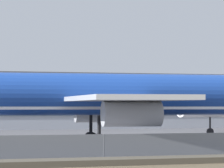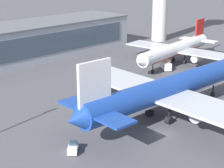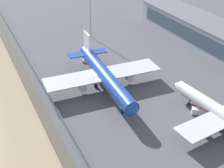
{
  "view_description": "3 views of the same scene",
  "coord_description": "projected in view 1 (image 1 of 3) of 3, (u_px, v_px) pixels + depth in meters",
  "views": [
    {
      "loc": [
        -15.14,
        -71.17,
        4.7
      ],
      "look_at": [
        7.08,
        5.96,
        7.4
      ],
      "focal_mm": 105.0,
      "sensor_mm": 36.0,
      "label": 1
    },
    {
      "loc": [
        -52.18,
        -37.59,
        30.98
      ],
      "look_at": [
        1.91,
        15.58,
        5.78
      ],
      "focal_mm": 60.0,
      "sensor_mm": 36.0,
      "label": 2
    },
    {
      "loc": [
        97.26,
        -36.55,
        61.22
      ],
      "look_at": [
        8.19,
        7.13,
        2.15
      ],
      "focal_mm": 50.0,
      "sensor_mm": 36.0,
      "label": 3
    }
  ],
  "objects": [
    {
      "name": "ground_plane",
      "position": [
        65.0,
        148.0,
        72.38
      ],
      "size": [
        500.0,
        500.0,
        0.0
      ],
      "primitive_type": "plane",
      "color": "#4C4C51"
    },
    {
      "name": "shoreline_seawall",
      "position": [
        118.0,
        161.0,
        52.7
      ],
      "size": [
        320.0,
        3.0,
        0.5
      ],
      "color": "#474238",
      "rests_on": "ground"
    },
    {
      "name": "perimeter_fence",
      "position": [
        104.0,
        147.0,
        57.06
      ],
      "size": [
        280.0,
        0.1,
        2.24
      ],
      "color": "slate",
      "rests_on": "ground"
    },
    {
      "name": "cargo_jet_blue",
      "position": [
        115.0,
        96.0,
        78.97
      ],
      "size": [
        51.46,
        44.02,
        15.45
      ],
      "color": "#193D93",
      "rests_on": "ground"
    }
  ]
}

